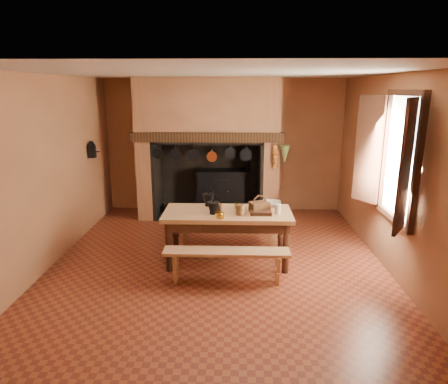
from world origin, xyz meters
name	(u,v)px	position (x,y,z in m)	size (l,w,h in m)	color
floor	(218,260)	(0.00, 0.00, 0.00)	(5.50, 5.50, 0.00)	brown
ceiling	(218,73)	(0.00, 0.00, 2.80)	(5.50, 5.50, 0.00)	silver
back_wall	(224,146)	(0.00, 2.75, 1.40)	(5.00, 0.02, 2.80)	#995E3D
wall_left	(50,171)	(-2.50, 0.00, 1.40)	(0.02, 5.50, 2.80)	#995E3D
wall_right	(390,173)	(2.50, 0.00, 1.40)	(0.02, 5.50, 2.80)	#995E3D
wall_front	(202,242)	(0.00, -2.75, 1.40)	(5.00, 0.02, 2.80)	#995E3D
chimney_breast	(208,128)	(-0.30, 2.31, 1.81)	(2.95, 0.96, 2.80)	#995E3D
iron_range	(222,191)	(-0.04, 2.45, 0.48)	(1.12, 0.55, 1.60)	black
hearth_pans	(173,211)	(-1.05, 2.22, 0.09)	(0.51, 0.62, 0.20)	gold
hanging_pans	(205,155)	(-0.34, 1.81, 1.36)	(1.92, 0.29, 0.27)	black
onion_string	(275,157)	(1.00, 1.79, 1.33)	(0.12, 0.10, 0.46)	#99591C
herb_bunch	(284,154)	(1.18, 1.79, 1.38)	(0.20, 0.20, 0.35)	#5C652F
window	(392,157)	(2.35, -0.40, 1.70)	(0.39, 1.75, 1.76)	white
wall_coffee_mill	(92,148)	(-2.42, 1.55, 1.52)	(0.23, 0.16, 0.31)	black
work_table	(228,220)	(0.15, -0.08, 0.69)	(1.89, 0.84, 0.82)	tan
bench_front	(226,259)	(0.15, -0.74, 0.36)	(1.70, 0.30, 0.48)	tan
bench_back	(229,225)	(0.15, 0.58, 0.39)	(1.83, 0.32, 0.51)	tan
mortar_large	(209,199)	(-0.16, 0.21, 0.93)	(0.20, 0.20, 0.33)	black
mortar_small	(213,207)	(-0.06, -0.20, 0.92)	(0.18, 0.18, 0.30)	black
coffee_grinder	(217,207)	(-0.01, -0.07, 0.89)	(0.16, 0.13, 0.17)	#371C11
brass_mug_a	(222,216)	(0.07, -0.42, 0.86)	(0.07, 0.07, 0.08)	gold
brass_mug_b	(237,206)	(0.29, 0.08, 0.86)	(0.08, 0.08, 0.09)	gold
mixing_bowl	(271,204)	(0.81, 0.22, 0.86)	(0.30, 0.30, 0.07)	tan
stoneware_crock	(240,210)	(0.33, -0.23, 0.90)	(0.12, 0.12, 0.15)	brown
glass_jar	(278,209)	(0.87, -0.18, 0.90)	(0.09, 0.09, 0.15)	beige
wicker_basket	(259,207)	(0.62, -0.09, 0.90)	(0.32, 0.28, 0.26)	#532A18
wooden_tray	(261,212)	(0.63, -0.19, 0.85)	(0.31, 0.22, 0.05)	#371C11
brass_cup	(219,216)	(0.04, -0.42, 0.87)	(0.12, 0.12, 0.09)	gold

